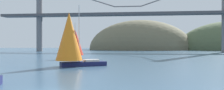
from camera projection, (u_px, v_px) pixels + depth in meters
name	position (u px, v px, depth m)	size (l,w,h in m)	color
headland_center	(140.00, 50.00, 153.17)	(62.73, 44.00, 35.95)	#6B664C
suspension_bridge	(128.00, 9.00, 114.02)	(120.06, 6.00, 44.23)	slate
sailboat_orange_sail	(70.00, 38.00, 42.18)	(9.12, 7.17, 10.42)	#191E4C
sailboat_scarlet_sail	(75.00, 43.00, 63.35)	(5.33, 8.37, 8.96)	#B7B2A8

